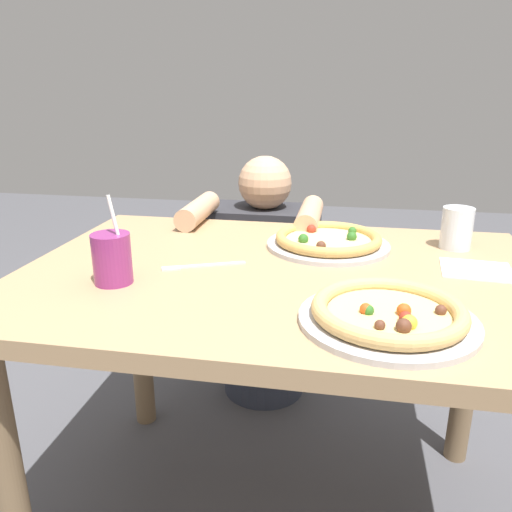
{
  "coord_description": "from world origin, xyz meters",
  "views": [
    {
      "loc": [
        0.15,
        -1.12,
        1.16
      ],
      "look_at": [
        -0.06,
        0.0,
        0.78
      ],
      "focal_mm": 35.47,
      "sensor_mm": 36.0,
      "label": 1
    }
  ],
  "objects_px": {
    "diner_seated": "(264,294)",
    "pizza_far": "(328,241)",
    "water_cup_clear": "(457,228)",
    "drink_cup_colored": "(112,258)",
    "fork": "(199,266)",
    "pizza_near": "(388,314)"
  },
  "relations": [
    {
      "from": "diner_seated",
      "to": "fork",
      "type": "bearing_deg",
      "value": -94.4
    },
    {
      "from": "drink_cup_colored",
      "to": "fork",
      "type": "bearing_deg",
      "value": 40.19
    },
    {
      "from": "pizza_far",
      "to": "water_cup_clear",
      "type": "bearing_deg",
      "value": 9.07
    },
    {
      "from": "pizza_near",
      "to": "fork",
      "type": "bearing_deg",
      "value": 151.62
    },
    {
      "from": "drink_cup_colored",
      "to": "fork",
      "type": "relative_size",
      "value": 1.03
    },
    {
      "from": "pizza_near",
      "to": "diner_seated",
      "type": "height_order",
      "value": "diner_seated"
    },
    {
      "from": "pizza_far",
      "to": "water_cup_clear",
      "type": "height_order",
      "value": "water_cup_clear"
    },
    {
      "from": "pizza_near",
      "to": "water_cup_clear",
      "type": "relative_size",
      "value": 2.94
    },
    {
      "from": "drink_cup_colored",
      "to": "fork",
      "type": "distance_m",
      "value": 0.21
    },
    {
      "from": "diner_seated",
      "to": "drink_cup_colored",
      "type": "bearing_deg",
      "value": -104.84
    },
    {
      "from": "pizza_far",
      "to": "fork",
      "type": "distance_m",
      "value": 0.37
    },
    {
      "from": "pizza_near",
      "to": "pizza_far",
      "type": "xyz_separation_m",
      "value": [
        -0.13,
        0.45,
        -0.0
      ]
    },
    {
      "from": "pizza_far",
      "to": "diner_seated",
      "type": "bearing_deg",
      "value": 120.01
    },
    {
      "from": "pizza_far",
      "to": "pizza_near",
      "type": "bearing_deg",
      "value": -73.68
    },
    {
      "from": "water_cup_clear",
      "to": "pizza_far",
      "type": "bearing_deg",
      "value": -170.93
    },
    {
      "from": "water_cup_clear",
      "to": "drink_cup_colored",
      "type": "bearing_deg",
      "value": -152.89
    },
    {
      "from": "fork",
      "to": "water_cup_clear",
      "type": "bearing_deg",
      "value": 23.25
    },
    {
      "from": "diner_seated",
      "to": "pizza_far",
      "type": "bearing_deg",
      "value": -59.99
    },
    {
      "from": "fork",
      "to": "diner_seated",
      "type": "height_order",
      "value": "diner_seated"
    },
    {
      "from": "pizza_near",
      "to": "diner_seated",
      "type": "bearing_deg",
      "value": 113.35
    },
    {
      "from": "pizza_far",
      "to": "fork",
      "type": "xyz_separation_m",
      "value": [
        -0.3,
        -0.22,
        -0.02
      ]
    },
    {
      "from": "drink_cup_colored",
      "to": "water_cup_clear",
      "type": "distance_m",
      "value": 0.89
    }
  ]
}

